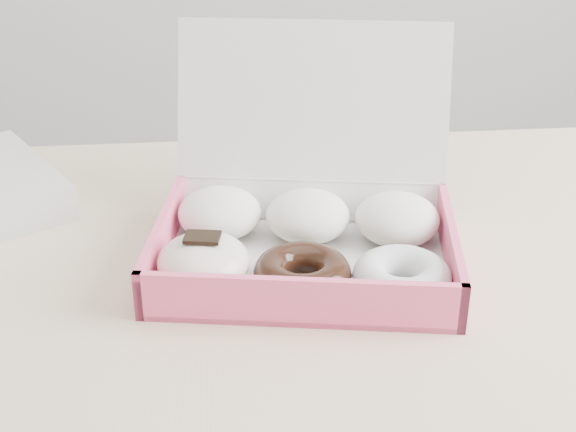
{
  "coord_description": "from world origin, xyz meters",
  "views": [
    {
      "loc": [
        -0.09,
        -0.67,
        1.18
      ],
      "look_at": [
        -0.02,
        0.07,
        0.8
      ],
      "focal_mm": 50.0,
      "sensor_mm": 36.0,
      "label": 1
    }
  ],
  "objects": [
    {
      "name": "table",
      "position": [
        0.0,
        0.0,
        0.67
      ],
      "size": [
        1.2,
        0.8,
        0.75
      ],
      "color": "tan",
      "rests_on": "ground"
    },
    {
      "name": "donut_box",
      "position": [
        -0.0,
        0.06,
        0.79
      ],
      "size": [
        0.35,
        0.33,
        0.22
      ],
      "rotation": [
        0.0,
        0.0,
        -0.17
      ],
      "color": "silver",
      "rests_on": "table"
    }
  ]
}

